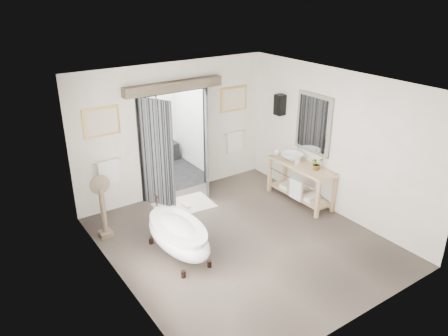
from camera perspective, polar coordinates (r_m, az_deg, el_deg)
The scene contains 13 objects.
ground_plane at distance 8.12m, azimuth 2.42°, elevation -9.52°, with size 5.00×5.00×0.00m, color brown.
room_shell at distance 7.18m, azimuth 2.96°, elevation 2.54°, with size 4.52×5.02×2.91m.
shower_room at distance 10.87m, azimuth -10.17°, elevation 4.19°, with size 2.22×2.01×2.51m.
back_wall_dressing at distance 9.23m, azimuth -6.05°, elevation 5.28°, with size 3.82×0.76×2.52m.
clawfoot_tub at distance 7.58m, azimuth -6.02°, elevation -8.67°, with size 0.75×1.69×0.82m.
vanity at distance 9.40m, azimuth 9.94°, elevation -1.54°, with size 0.57×1.60×0.85m.
pedestal_mirror at distance 8.32m, azimuth -15.52°, elevation -5.36°, with size 0.37×0.24×1.24m.
rug at distance 9.34m, azimuth -5.23°, elevation -4.85°, with size 1.20×0.80×0.01m, color silver.
slippers at distance 9.21m, azimuth -5.62°, elevation -5.06°, with size 0.34×0.26×0.05m.
basin at distance 9.40m, azimuth 8.85°, elevation 1.37°, with size 0.48×0.48×0.17m, color white.
plant at distance 9.03m, azimuth 12.04°, elevation 0.58°, with size 0.25×0.22×0.28m, color gray.
soap_bottle_a at distance 9.27m, azimuth 9.48°, elevation 1.15°, with size 0.09×0.10×0.21m, color gray.
soap_bottle_b at distance 9.68m, azimuth 6.87°, elevation 2.19°, with size 0.14×0.14×0.18m, color gray.
Camera 1 is at (-4.12, -5.44, 4.41)m, focal length 35.00 mm.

